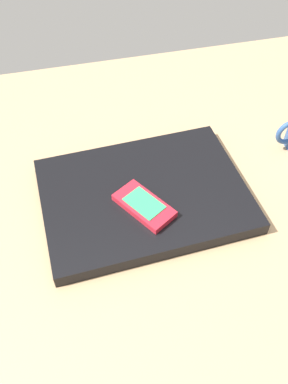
% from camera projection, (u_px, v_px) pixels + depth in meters
% --- Properties ---
extents(desk_surface, '(1.20, 0.80, 0.03)m').
position_uv_depth(desk_surface, '(166.00, 182.00, 0.74)').
color(desk_surface, tan).
rests_on(desk_surface, ground).
extents(laptop_closed, '(0.34, 0.26, 0.02)m').
position_uv_depth(laptop_closed, '(144.00, 195.00, 0.68)').
color(laptop_closed, black).
rests_on(laptop_closed, desk_surface).
extents(cell_phone_on_laptop, '(0.09, 0.11, 0.01)m').
position_uv_depth(cell_phone_on_laptop, '(144.00, 205.00, 0.65)').
color(cell_phone_on_laptop, red).
rests_on(cell_phone_on_laptop, laptop_closed).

